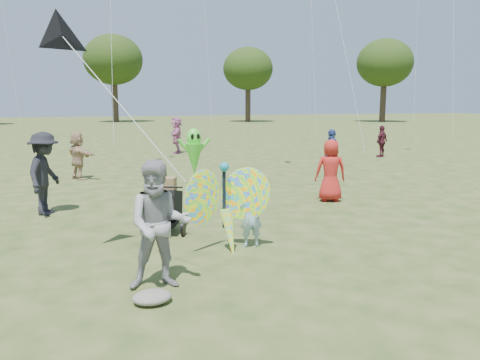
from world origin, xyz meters
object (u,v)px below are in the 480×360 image
crowd_d (78,155)px  crowd_h (382,141)px  crowd_j (177,135)px  crowd_a (331,170)px  adult_man (159,225)px  crowd_c (332,153)px  jogging_stroller (166,201)px  butterfly_kite (226,207)px  crowd_b (45,174)px  alien_kite (194,154)px  child_girl (251,216)px

crowd_d → crowd_h: (13.24, 1.96, -0.06)m
crowd_j → crowd_a: bearing=18.0°
adult_man → crowd_c: (7.07, 7.53, -0.07)m
crowd_d → jogging_stroller: 7.43m
crowd_h → jogging_stroller: 14.89m
butterfly_kite → crowd_a: bearing=38.7°
crowd_b → crowd_h: (13.98, 6.88, -0.21)m
crowd_a → crowd_j: (-1.35, 12.54, 0.11)m
jogging_stroller → butterfly_kite: butterfly_kite is taller
crowd_c → adult_man: bearing=11.3°
butterfly_kite → alien_kite: bearing=80.8°
crowd_b → crowd_c: crowd_b is taller
crowd_b → crowd_c: (8.75, 2.45, -0.12)m
child_girl → crowd_j: size_ratio=0.62×
crowd_b → crowd_h: size_ratio=1.28×
child_girl → crowd_j: bearing=-93.8°
crowd_j → jogging_stroller: crowd_j is taller
jogging_stroller → crowd_a: bearing=42.7°
crowd_a → crowd_c: bearing=-102.4°
crowd_d → alien_kite: 4.08m
crowd_d → butterfly_kite: size_ratio=0.90×
adult_man → crowd_j: (3.74, 16.76, 0.02)m
crowd_d → crowd_j: bearing=-61.3°
adult_man → crowd_a: 6.61m
jogging_stroller → child_girl: bearing=-25.5°
crowd_d → butterfly_kite: (2.28, -8.79, -0.02)m
adult_man → crowd_d: size_ratio=1.12×
crowd_a → alien_kite: (-2.71, 3.42, 0.18)m
adult_man → crowd_c: 10.33m
crowd_b → jogging_stroller: 3.29m
crowd_j → butterfly_kite: size_ratio=1.04×
crowd_c → crowd_j: (-3.32, 9.23, 0.09)m
crowd_b → crowd_a: bearing=-77.5°
child_girl → adult_man: adult_man is taller
crowd_a → crowd_j: size_ratio=0.88×
crowd_j → child_girl: bearing=4.8°
crowd_j → alien_kite: crowd_j is taller
alien_kite → jogging_stroller: bearing=-110.0°
crowd_h → jogging_stroller: size_ratio=1.27×
crowd_b → butterfly_kite: crowd_b is taller
crowd_a → crowd_c: size_ratio=0.97×
crowd_a → crowd_c: crowd_c is taller
crowd_d → jogging_stroller: crowd_d is taller
child_girl → butterfly_kite: butterfly_kite is taller
crowd_h → adult_man: bearing=18.7°
child_girl → jogging_stroller: 1.88m
crowd_d → crowd_a: bearing=-160.3°
adult_man → alien_kite: (2.38, 7.63, 0.09)m
crowd_c → jogging_stroller: bearing=1.1°
child_girl → jogging_stroller: bearing=-46.7°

